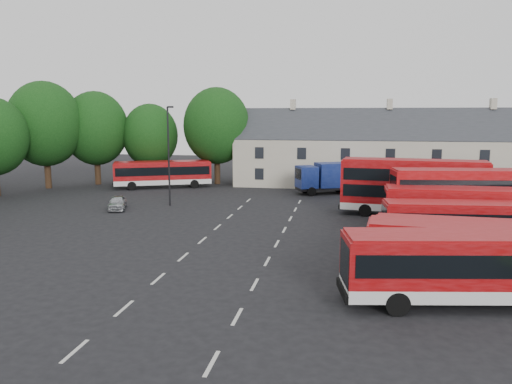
# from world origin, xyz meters

# --- Properties ---
(ground) EXTENTS (140.00, 140.00, 0.00)m
(ground) POSITION_xyz_m (0.00, 0.00, 0.00)
(ground) COLOR black
(ground) RESTS_ON ground
(lane_markings) EXTENTS (5.15, 33.80, 0.01)m
(lane_markings) POSITION_xyz_m (2.50, 2.00, 0.01)
(lane_markings) COLOR beige
(lane_markings) RESTS_ON ground
(treeline) EXTENTS (29.92, 32.59, 12.01)m
(treeline) POSITION_xyz_m (-20.74, 19.36, 6.68)
(treeline) COLOR black
(treeline) RESTS_ON ground
(terrace_houses) EXTENTS (35.70, 7.13, 10.06)m
(terrace_houses) POSITION_xyz_m (14.00, 30.00, 3.86)
(terrace_houses) COLOR beige
(terrace_houses) RESTS_ON ground
(bus_row_a) EXTENTS (11.64, 4.44, 3.21)m
(bus_row_a) POSITION_xyz_m (14.92, -6.97, 1.93)
(bus_row_a) COLOR silver
(bus_row_a) RESTS_ON ground
(bus_row_b) EXTENTS (10.85, 3.48, 3.02)m
(bus_row_b) POSITION_xyz_m (15.76, -4.22, 1.81)
(bus_row_b) COLOR silver
(bus_row_b) RESTS_ON ground
(bus_row_c) EXTENTS (9.87, 2.81, 2.76)m
(bus_row_c) POSITION_xyz_m (15.87, -1.86, 1.66)
(bus_row_c) COLOR silver
(bus_row_c) RESTS_ON ground
(bus_row_d) EXTENTS (10.49, 3.19, 2.92)m
(bus_row_d) POSITION_xyz_m (16.87, 3.01, 1.76)
(bus_row_d) COLOR silver
(bus_row_d) RESTS_ON ground
(bus_row_e) EXTENTS (11.95, 2.92, 3.37)m
(bus_row_e) POSITION_xyz_m (17.98, 6.13, 2.02)
(bus_row_e) COLOR silver
(bus_row_e) RESTS_ON ground
(bus_dd_south) EXTENTS (10.88, 3.74, 4.37)m
(bus_dd_south) POSITION_xyz_m (17.99, 8.82, 2.49)
(bus_dd_south) COLOR silver
(bus_dd_south) RESTS_ON ground
(bus_dd_north) EXTENTS (11.62, 3.83, 4.68)m
(bus_dd_north) POSITION_xyz_m (14.69, 12.77, 2.66)
(bus_dd_north) COLOR silver
(bus_dd_north) RESTS_ON ground
(bus_north) EXTENTS (10.89, 6.55, 3.05)m
(bus_north) POSITION_xyz_m (-11.22, 24.49, 1.84)
(bus_north) COLOR silver
(bus_north) RESTS_ON ground
(box_truck) EXTENTS (7.75, 5.13, 3.26)m
(box_truck) POSITION_xyz_m (7.95, 23.74, 1.83)
(box_truck) COLOR black
(box_truck) RESTS_ON ground
(silver_car) EXTENTS (2.57, 3.86, 1.22)m
(silver_car) POSITION_xyz_m (-10.46, 11.26, 0.61)
(silver_car) COLOR #ACAFB4
(silver_car) RESTS_ON ground
(lamppost) EXTENTS (0.62, 0.25, 9.04)m
(lamppost) POSITION_xyz_m (-6.54, 13.87, 4.82)
(lamppost) COLOR black
(lamppost) RESTS_ON ground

